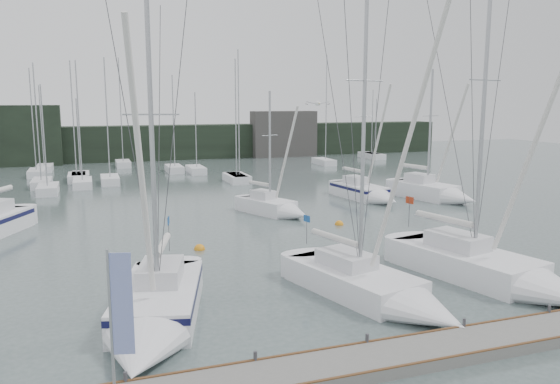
% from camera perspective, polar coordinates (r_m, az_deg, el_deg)
% --- Properties ---
extents(ground, '(160.00, 160.00, 0.00)m').
position_cam_1_polar(ground, '(23.94, 8.65, -11.58)').
color(ground, '#495957').
rests_on(ground, ground).
extents(dock, '(24.00, 2.00, 0.40)m').
position_cam_1_polar(dock, '(19.96, 15.66, -15.67)').
color(dock, '#61615C').
rests_on(dock, ground).
extents(far_treeline, '(90.00, 4.00, 5.00)m').
position_cam_1_polar(far_treeline, '(82.56, -11.98, 5.09)').
color(far_treeline, black).
rests_on(far_treeline, ground).
extents(far_building_left, '(12.00, 3.00, 8.00)m').
position_cam_1_polar(far_building_left, '(80.32, -26.17, 5.29)').
color(far_building_left, black).
rests_on(far_building_left, ground).
extents(far_building_right, '(10.00, 3.00, 7.00)m').
position_cam_1_polar(far_building_right, '(84.80, 0.39, 6.09)').
color(far_building_right, '#403D3B').
rests_on(far_building_right, ground).
extents(mast_forest, '(57.80, 23.84, 14.88)m').
position_cam_1_polar(mast_forest, '(64.89, -13.63, 2.08)').
color(mast_forest, white).
rests_on(mast_forest, ground).
extents(sailboat_near_left, '(5.36, 9.98, 13.66)m').
position_cam_1_polar(sailboat_near_left, '(21.38, -13.12, -12.61)').
color(sailboat_near_left, white).
rests_on(sailboat_near_left, ground).
extents(sailboat_near_center, '(5.31, 9.82, 16.01)m').
position_cam_1_polar(sailboat_near_center, '(23.83, 10.99, -10.40)').
color(sailboat_near_center, white).
rests_on(sailboat_near_center, ground).
extents(sailboat_near_right, '(5.56, 10.96, 16.14)m').
position_cam_1_polar(sailboat_near_right, '(27.57, 22.41, -8.03)').
color(sailboat_near_right, white).
rests_on(sailboat_near_right, ground).
extents(sailboat_mid_c, '(4.64, 6.80, 9.97)m').
position_cam_1_polar(sailboat_mid_c, '(41.23, -0.23, -1.75)').
color(sailboat_mid_c, white).
rests_on(sailboat_mid_c, ground).
extents(sailboat_mid_d, '(3.59, 8.41, 12.08)m').
position_cam_1_polar(sailboat_mid_d, '(48.13, 9.23, -0.16)').
color(sailboat_mid_d, white).
rests_on(sailboat_mid_d, ground).
extents(sailboat_mid_e, '(4.76, 8.95, 12.14)m').
position_cam_1_polar(sailboat_mid_e, '(49.38, 16.17, -0.13)').
color(sailboat_mid_e, white).
rests_on(sailboat_mid_e, ground).
extents(buoy_a, '(0.65, 0.65, 0.65)m').
position_cam_1_polar(buoy_a, '(32.34, -8.41, -5.96)').
color(buoy_a, orange).
rests_on(buoy_a, ground).
extents(buoy_b, '(0.61, 0.61, 0.61)m').
position_cam_1_polar(buoy_b, '(38.49, 6.20, -3.41)').
color(buoy_b, orange).
rests_on(buoy_b, ground).
extents(dock_banner, '(0.64, 0.21, 4.30)m').
position_cam_1_polar(dock_banner, '(15.68, -16.55, -11.95)').
color(dock_banner, '#9DA0A5').
rests_on(dock_banner, dock).
extents(seagull, '(0.98, 0.44, 0.19)m').
position_cam_1_polar(seagull, '(22.94, 3.96, 9.23)').
color(seagull, white).
rests_on(seagull, ground).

